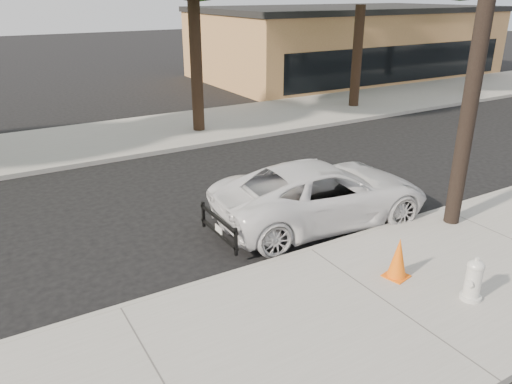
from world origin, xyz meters
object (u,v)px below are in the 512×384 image
at_px(utility_pole, 485,14).
at_px(fire_hydrant, 473,280).
at_px(police_cruiser, 322,193).
at_px(traffic_cone, 398,258).

height_order(utility_pole, fire_hydrant, utility_pole).
relative_size(police_cruiser, traffic_cone, 6.48).
distance_m(police_cruiser, traffic_cone, 2.96).
xyz_separation_m(utility_pole, police_cruiser, (-2.39, 1.82, -3.98)).
bearing_deg(traffic_cone, utility_pole, 21.02).
bearing_deg(traffic_cone, fire_hydrant, -63.80).
bearing_deg(fire_hydrant, utility_pole, 27.44).
distance_m(utility_pole, fire_hydrant, 5.28).
distance_m(utility_pole, police_cruiser, 4.98).
xyz_separation_m(police_cruiser, traffic_cone, (-0.48, -2.92, -0.18)).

